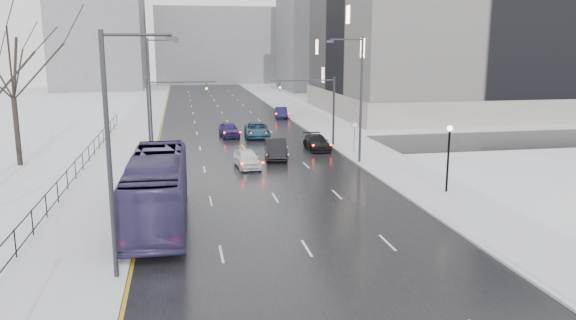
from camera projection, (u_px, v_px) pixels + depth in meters
road at (233, 130)px, 62.93m from camera, size 16.00×150.00×0.04m
cross_road at (245, 149)px, 51.39m from camera, size 130.00×10.00×0.04m
sidewalk_left at (136, 132)px, 61.00m from camera, size 5.00×150.00×0.16m
sidewalk_right at (323, 127)px, 64.85m from camera, size 5.00×150.00×0.16m
park_strip at (43, 135)px, 59.26m from camera, size 14.00×150.00×0.12m
tree_park_e at (21, 166)px, 44.21m from camera, size 9.45×9.45×13.50m
iron_fence at (50, 199)px, 31.51m from camera, size 0.06×70.00×1.30m
streetlight_r_mid at (358, 94)px, 44.06m from camera, size 2.95×0.25×10.00m
streetlight_l_near at (114, 145)px, 21.83m from camera, size 2.95×0.25×10.00m
streetlight_l_far at (152, 86)px, 52.61m from camera, size 2.95×0.25×10.00m
lamppost_r_mid at (449, 149)px, 35.50m from camera, size 0.36×0.36×4.28m
mast_signal_right at (323, 103)px, 51.90m from camera, size 6.10×0.33×6.50m
mast_signal_left at (161, 106)px, 49.22m from camera, size 6.10×0.33×6.50m
no_uturn_sign at (355, 128)px, 48.77m from camera, size 0.60×0.06×2.70m
civic_building at (472, 31)px, 78.62m from camera, size 41.00×31.00×24.80m
bldg_far_right at (340, 36)px, 118.74m from camera, size 24.00×20.00×22.00m
bldg_far_left at (99, 22)px, 118.58m from camera, size 18.00×22.00×28.00m
bldg_far_center at (218, 46)px, 138.79m from camera, size 30.00×18.00×18.00m
bus at (157, 189)px, 30.12m from camera, size 3.26×12.97×3.60m
sedan_center_near at (247, 158)px, 43.48m from camera, size 2.05×4.34×1.43m
sedan_right_near at (276, 149)px, 46.92m from camera, size 2.25×5.13×1.64m
sedan_right_cross at (257, 130)px, 57.68m from camera, size 2.81×5.47×1.48m
sedan_right_far at (317, 142)px, 50.87m from camera, size 1.89×4.58×1.33m
sedan_center_far at (229, 130)px, 57.98m from camera, size 2.11×4.49×1.49m
sedan_right_distant at (281, 112)px, 72.92m from camera, size 1.84×4.24×1.36m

